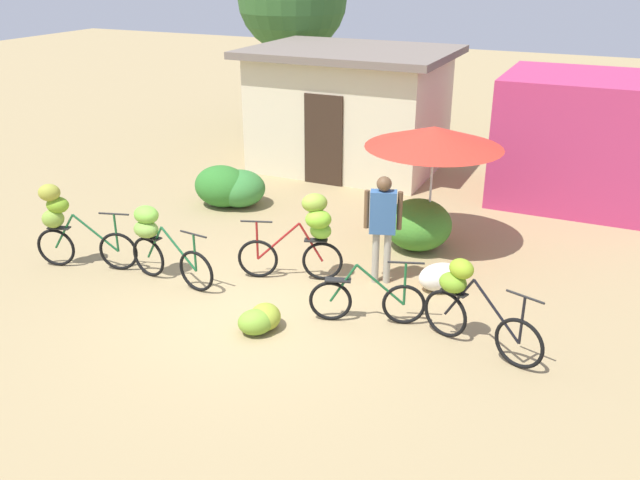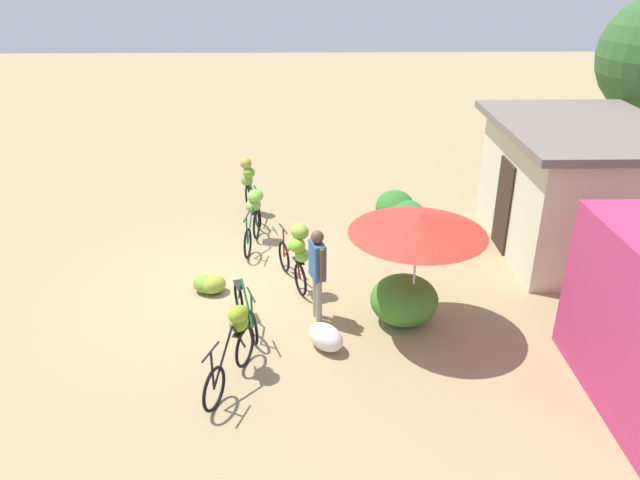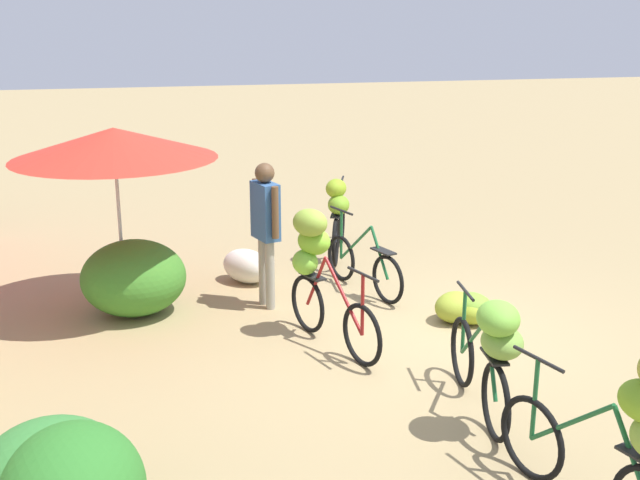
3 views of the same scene
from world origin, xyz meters
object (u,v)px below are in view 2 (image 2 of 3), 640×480
Objects in this scene: bicycle_by_shop at (245,310)px; bicycle_near_pile at (254,212)px; bicycle_center_loaded at (297,250)px; produce_sack at (326,337)px; building_low at (576,187)px; person_vendor at (317,266)px; banana_pile_on_ground at (208,284)px; bicycle_leftmost at (249,184)px; bicycle_rightmost at (234,341)px; market_umbrella at (418,224)px.

bicycle_near_pile is at bearing -178.27° from bicycle_by_shop.
bicycle_center_loaded is 2.15m from produce_sack.
bicycle_near_pile is at bearing -93.10° from building_low.
building_low is 2.64× the size of person_vendor.
building_low is 2.96× the size of bicycle_by_shop.
bicycle_center_loaded is at bearing 146.18° from bicycle_by_shop.
bicycle_leftmost is at bearing 172.33° from banana_pile_on_ground.
banana_pile_on_ground is at bearing -7.67° from bicycle_leftmost.
bicycle_leftmost is 1.05× the size of bicycle_center_loaded.
bicycle_center_loaded is 1.95× the size of banana_pile_on_ground.
person_vendor is at bearing 141.92° from bicycle_rightmost.
banana_pile_on_ground is 0.47× the size of person_vendor.
bicycle_leftmost is 3.95m from bicycle_center_loaded.
bicycle_leftmost reaches higher than banana_pile_on_ground.
bicycle_leftmost is 1.02× the size of bicycle_near_pile.
banana_pile_on_ground is (1.85, -7.74, -1.25)m from building_low.
produce_sack is (0.65, -1.53, -1.76)m from market_umbrella.
market_umbrella is 1.91m from person_vendor.
building_low is 5.09m from market_umbrella.
market_umbrella is 1.40× the size of bicycle_near_pile.
bicycle_center_loaded is (3.76, 1.22, 0.04)m from bicycle_leftmost.
bicycle_rightmost is 2.40× the size of produce_sack.
bicycle_near_pile reaches higher than bicycle_rightmost.
bicycle_center_loaded is at bearing -160.62° from person_vendor.
building_low reaches higher than bicycle_by_shop.
bicycle_center_loaded is 1.68m from bicycle_by_shop.
bicycle_by_shop is at bearing -115.89° from produce_sack.
bicycle_rightmost reaches higher than produce_sack.
banana_pile_on_ground is at bearing -87.55° from bicycle_center_loaded.
produce_sack is (-0.72, 1.41, -0.45)m from bicycle_rightmost.
bicycle_by_shop is 1.52m from banana_pile_on_ground.
produce_sack is at bearing 7.40° from person_vendor.
bicycle_by_shop is (1.33, -0.89, -0.51)m from bicycle_center_loaded.
bicycle_center_loaded is at bearing -123.56° from market_umbrella.
bicycle_center_loaded reaches higher than bicycle_near_pile.
bicycle_leftmost is 1.00× the size of bicycle_rightmost.
market_umbrella is at bearing 80.58° from person_vendor.
bicycle_rightmost is 1.65m from produce_sack.
market_umbrella is 2.43m from produce_sack.
market_umbrella is at bearing 32.47° from bicycle_leftmost.
bicycle_by_shop is 0.93× the size of bicycle_rightmost.
banana_pile_on_ground is 2.95m from produce_sack.
building_low is 2.88× the size of bicycle_center_loaded.
bicycle_by_shop reaches higher than produce_sack.
building_low is at bearing 106.49° from bicycle_center_loaded.
bicycle_leftmost reaches higher than bicycle_by_shop.
bicycle_leftmost is 1.08× the size of bicycle_by_shop.
bicycle_leftmost reaches higher than bicycle_rightmost.
bicycle_center_loaded is at bearing 17.97° from bicycle_leftmost.
building_low is 6.29m from bicycle_center_loaded.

